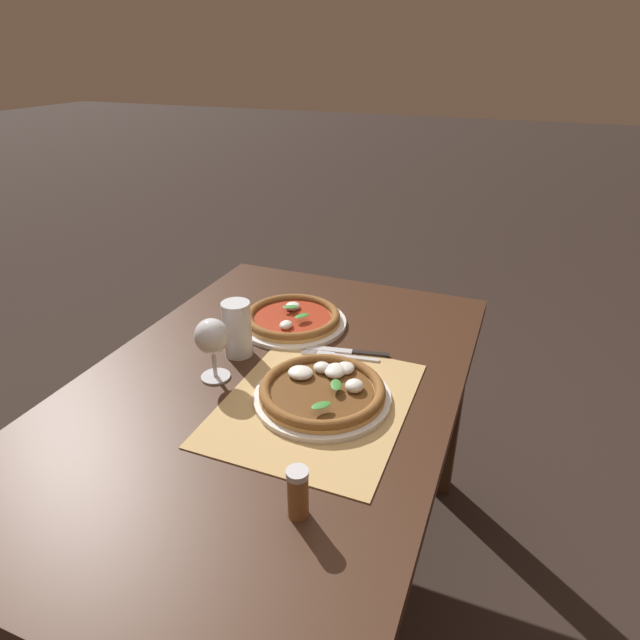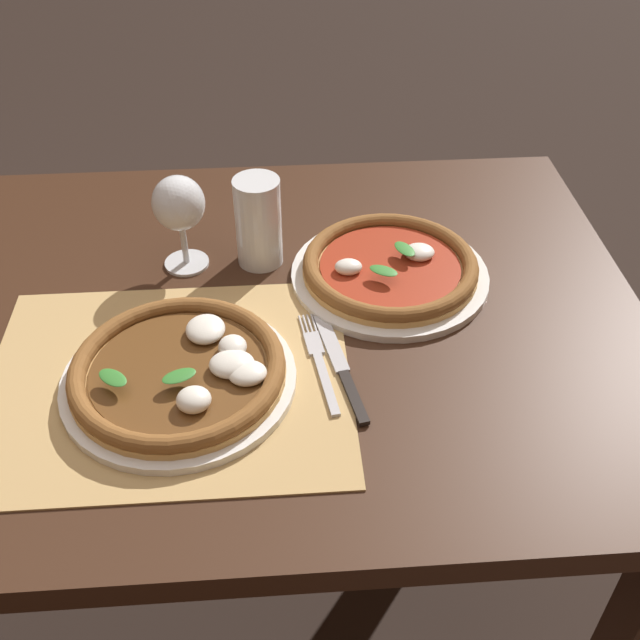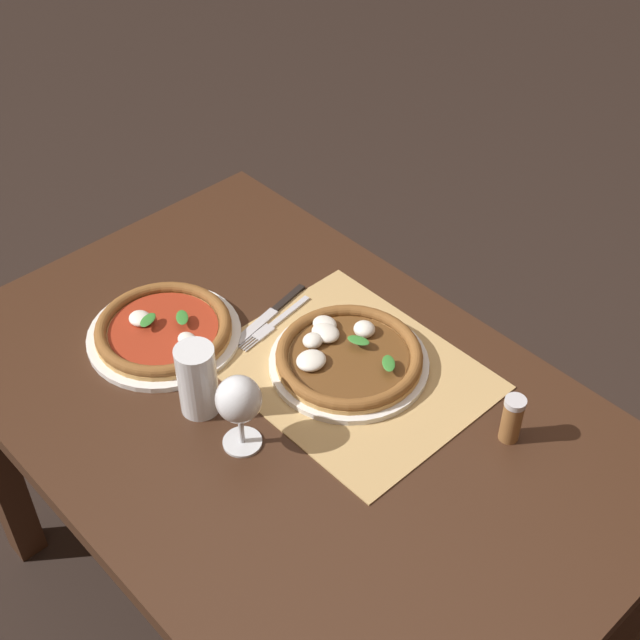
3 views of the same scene
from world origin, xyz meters
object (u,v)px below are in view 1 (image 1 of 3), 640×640
knife (347,351)px  pint_glass (237,330)px  wine_glass (212,339)px  pizza_near (323,391)px  fork (339,356)px  pepper_shaker (298,493)px  pizza_far (293,319)px

knife → pint_glass: bearing=112.1°
wine_glass → knife: bearing=-49.0°
pizza_near → pint_glass: 0.30m
fork → pepper_shaker: 0.52m
pint_glass → pepper_shaker: size_ratio=1.49×
knife → pepper_shaker: pepper_shaker is taller
pepper_shaker → knife: bearing=10.3°
wine_glass → fork: (0.19, -0.24, -0.10)m
pizza_near → wine_glass: wine_glass is taller
pizza_far → knife: bearing=-115.7°
pizza_near → wine_glass: bearing=92.5°
pizza_far → pint_glass: (-0.20, 0.06, 0.05)m
wine_glass → fork: 0.33m
wine_glass → pizza_far: bearing=-10.7°
pizza_near → knife: (0.21, 0.01, -0.02)m
wine_glass → fork: bearing=-51.6°
wine_glass → pint_glass: wine_glass is taller
knife → wine_glass: bearing=131.0°
knife → pepper_shaker: 0.54m
pizza_far → pepper_shaker: (-0.63, -0.29, 0.03)m
wine_glass → knife: (0.22, -0.26, -0.10)m
pizza_near → pizza_far: pizza_near is taller
pizza_far → pint_glass: bearing=162.8°
wine_glass → pepper_shaker: 0.47m
fork → pint_glass: bearing=107.2°
pizza_far → fork: bearing=-123.5°
fork → pepper_shaker: size_ratio=2.07×
pizza_far → fork: (-0.12, -0.18, -0.01)m
knife → pepper_shaker: bearing=-169.7°
wine_glass → pepper_shaker: wine_glass is taller
pizza_far → wine_glass: bearing=169.3°
pint_glass → pizza_near: bearing=-111.2°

